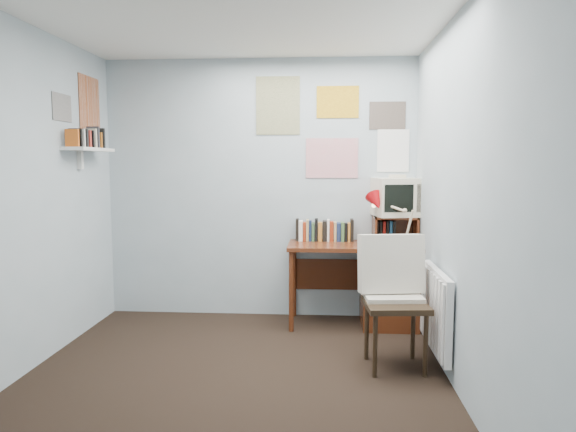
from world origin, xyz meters
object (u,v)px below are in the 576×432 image
object	(u,v)px
desk	(382,282)
radiator	(436,310)
desk_chair	(396,305)
desk_lamp	(413,223)
tv_riser	(395,229)
crt_tv	(397,195)
wall_shelf	(89,149)

from	to	relation	value
desk	radiator	size ratio (longest dim) A/B	1.50
desk_chair	desk_lamp	size ratio (longest dim) A/B	2.16
desk	tv_riser	bearing A→B (deg)	42.96
desk	desk_chair	bearing A→B (deg)	-91.22
desk_lamp	radiator	size ratio (longest dim) A/B	0.55
crt_tv	radiator	xyz separation A→B (m)	(0.15, -1.06, -0.78)
desk_chair	tv_riser	size ratio (longest dim) A/B	2.36
tv_riser	wall_shelf	distance (m)	2.83
desk_lamp	tv_riser	size ratio (longest dim) A/B	1.09
desk_lamp	radiator	distance (m)	0.93
desk_chair	wall_shelf	bearing A→B (deg)	161.12
desk_chair	radiator	size ratio (longest dim) A/B	1.18
desk	tv_riser	world-z (taller)	tv_riser
desk_chair	crt_tv	world-z (taller)	crt_tv
crt_tv	radiator	distance (m)	1.33
desk_lamp	tv_riser	world-z (taller)	desk_lamp
desk_chair	radiator	world-z (taller)	desk_chair
desk	wall_shelf	distance (m)	2.87
desk	wall_shelf	xyz separation A→B (m)	(-2.57, -0.38, 1.21)
crt_tv	wall_shelf	size ratio (longest dim) A/B	0.66
crt_tv	tv_riser	bearing A→B (deg)	-141.27
radiator	crt_tv	bearing A→B (deg)	98.23
desk_lamp	wall_shelf	bearing A→B (deg)	-166.65
desk	desk_lamp	xyz separation A→B (m)	(0.23, -0.19, 0.57)
crt_tv	desk_lamp	bearing A→B (deg)	-84.20
desk_chair	crt_tv	bearing A→B (deg)	77.12
desk_lamp	wall_shelf	world-z (taller)	wall_shelf
radiator	wall_shelf	xyz separation A→B (m)	(-2.86, 0.55, 1.20)
desk_lamp	crt_tv	xyz separation A→B (m)	(-0.10, 0.32, 0.23)
crt_tv	wall_shelf	distance (m)	2.79
desk	crt_tv	size ratio (longest dim) A/B	2.94
tv_riser	desk_lamp	bearing A→B (deg)	-68.90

